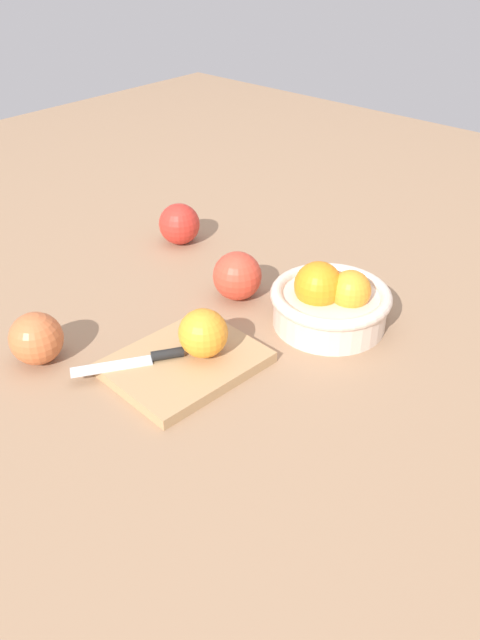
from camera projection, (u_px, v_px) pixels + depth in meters
ground_plane at (200, 319)px, 1.01m from camera, size 2.40×2.40×0.00m
bowl at (330, 301)px, 0.97m from camera, size 0.18×0.18×0.10m
cutting_board at (185, 363)px, 0.90m from camera, size 0.22×0.17×0.02m
orange_on_board at (203, 333)px, 0.89m from camera, size 0.07×0.07×0.07m
knife at (144, 359)px, 0.89m from camera, size 0.14×0.10×0.01m
apple_front_left at (179, 224)px, 1.21m from camera, size 0.08×0.08×0.08m
apple_front_right at (36, 338)px, 0.90m from camera, size 0.08×0.08×0.08m
apple_mid_left at (239, 277)px, 1.04m from camera, size 0.08×0.08×0.08m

